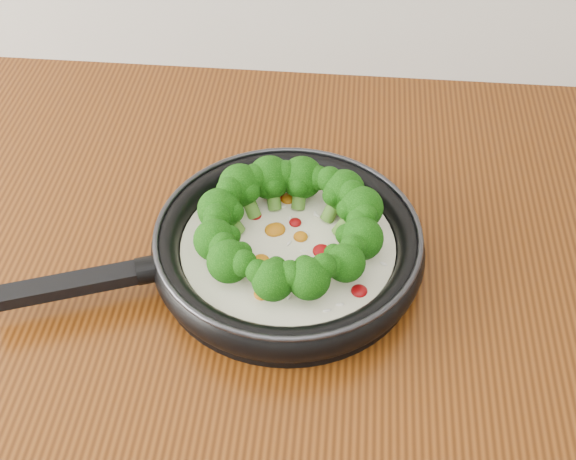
{
  "coord_description": "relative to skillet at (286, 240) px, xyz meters",
  "views": [
    {
      "loc": [
        -0.08,
        0.57,
        1.5
      ],
      "look_at": [
        -0.13,
        1.12,
        0.95
      ],
      "focal_mm": 47.41,
      "sensor_mm": 36.0,
      "label": 1
    }
  ],
  "objects": [
    {
      "name": "skillet",
      "position": [
        0.0,
        0.0,
        0.0
      ],
      "size": [
        0.47,
        0.37,
        0.08
      ],
      "color": "black",
      "rests_on": "counter"
    }
  ]
}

